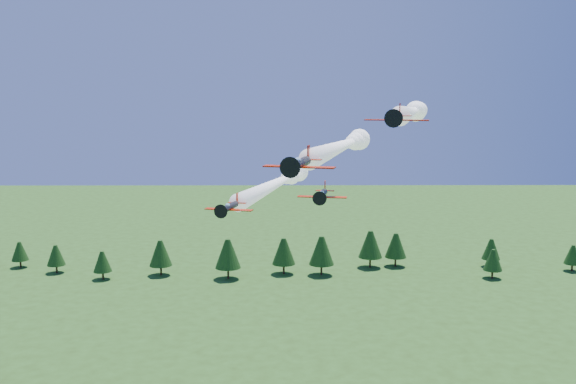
{
  "coord_description": "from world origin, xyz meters",
  "views": [
    {
      "loc": [
        -2.97,
        -80.84,
        54.13
      ],
      "look_at": [
        -2.52,
        0.0,
        41.77
      ],
      "focal_mm": 40.0,
      "sensor_mm": 36.0,
      "label": 1
    }
  ],
  "objects_px": {
    "plane_right": "(412,112)",
    "plane_slot": "(322,194)",
    "plane_lead": "(344,145)",
    "plane_left": "(279,182)"
  },
  "relations": [
    {
      "from": "plane_left",
      "to": "plane_slot",
      "type": "bearing_deg",
      "value": -57.67
    },
    {
      "from": "plane_right",
      "to": "plane_slot",
      "type": "distance_m",
      "value": 22.78
    },
    {
      "from": "plane_right",
      "to": "plane_slot",
      "type": "relative_size",
      "value": 5.73
    },
    {
      "from": "plane_left",
      "to": "plane_right",
      "type": "relative_size",
      "value": 0.99
    },
    {
      "from": "plane_left",
      "to": "plane_right",
      "type": "xyz_separation_m",
      "value": [
        21.17,
        -6.6,
        12.13
      ]
    },
    {
      "from": "plane_right",
      "to": "plane_left",
      "type": "bearing_deg",
      "value": 177.97
    },
    {
      "from": "plane_lead",
      "to": "plane_slot",
      "type": "relative_size",
      "value": 6.21
    },
    {
      "from": "plane_left",
      "to": "plane_slot",
      "type": "relative_size",
      "value": 5.66
    },
    {
      "from": "plane_lead",
      "to": "plane_left",
      "type": "distance_m",
      "value": 16.66
    },
    {
      "from": "plane_lead",
      "to": "plane_left",
      "type": "xyz_separation_m",
      "value": [
        -10.04,
        11.17,
        -7.22
      ]
    }
  ]
}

